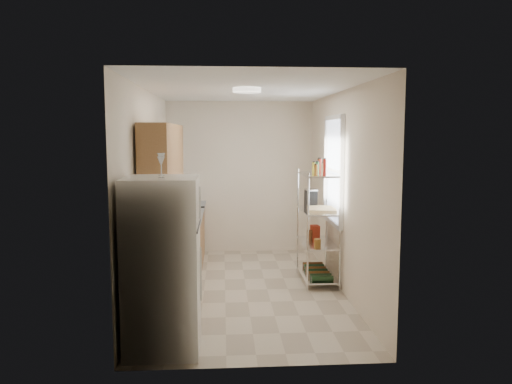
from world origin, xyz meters
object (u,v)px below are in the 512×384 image
(frying_pan_large, at_px, (178,214))
(espresso_machine, at_px, (311,198))
(cutting_board, at_px, (321,209))
(rice_cooker, at_px, (172,214))
(refrigerator, at_px, (163,265))

(frying_pan_large, height_order, espresso_machine, espresso_machine)
(cutting_board, distance_m, espresso_machine, 0.37)
(rice_cooker, bearing_deg, frying_pan_large, 85.30)
(rice_cooker, bearing_deg, cutting_board, 3.34)
(cutting_board, bearing_deg, refrigerator, -133.29)
(frying_pan_large, bearing_deg, refrigerator, -74.40)
(frying_pan_large, relative_size, espresso_machine, 1.14)
(refrigerator, height_order, espresso_machine, refrigerator)
(espresso_machine, bearing_deg, refrigerator, -132.37)
(rice_cooker, distance_m, cutting_board, 2.02)
(cutting_board, bearing_deg, frying_pan_large, 170.52)
(rice_cooker, distance_m, espresso_machine, 1.99)
(rice_cooker, height_order, espresso_machine, espresso_machine)
(refrigerator, relative_size, frying_pan_large, 5.75)
(rice_cooker, xyz_separation_m, espresso_machine, (1.93, 0.46, 0.14))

